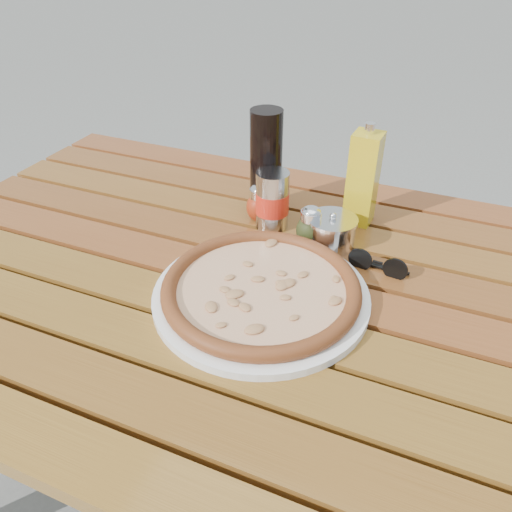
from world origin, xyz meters
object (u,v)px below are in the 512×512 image
at_px(table, 252,308).
at_px(oregano_shaker, 310,227).
at_px(olive_oil_cruet, 363,178).
at_px(dark_bottle, 266,163).
at_px(soda_can, 272,201).
at_px(sunglasses, 378,265).
at_px(pizza, 261,288).
at_px(pepper_shaker, 259,204).
at_px(parmesan_tin, 332,231).
at_px(plate, 261,295).

distance_m(table, oregano_shaker, 0.19).
xyz_separation_m(table, olive_oil_cruet, (0.13, 0.26, 0.17)).
bearing_deg(dark_bottle, table, -73.96).
xyz_separation_m(oregano_shaker, dark_bottle, (-0.13, 0.09, 0.07)).
bearing_deg(soda_can, sunglasses, -17.67).
relative_size(dark_bottle, soda_can, 1.83).
height_order(pizza, pepper_shaker, pepper_shaker).
relative_size(pizza, sunglasses, 3.94).
height_order(table, pepper_shaker, pepper_shaker).
distance_m(parmesan_tin, sunglasses, 0.12).
xyz_separation_m(pepper_shaker, parmesan_tin, (0.16, -0.03, -0.01)).
height_order(soda_can, olive_oil_cruet, olive_oil_cruet).
bearing_deg(plate, parmesan_tin, 73.12).
bearing_deg(sunglasses, pepper_shaker, 167.46).
relative_size(pepper_shaker, dark_bottle, 0.37).
xyz_separation_m(pepper_shaker, olive_oil_cruet, (0.19, 0.08, 0.06)).
relative_size(parmesan_tin, sunglasses, 0.90).
relative_size(pepper_shaker, sunglasses, 0.74).
bearing_deg(pepper_shaker, sunglasses, -18.08).
distance_m(pizza, dark_bottle, 0.31).
distance_m(soda_can, sunglasses, 0.25).
distance_m(table, olive_oil_cruet, 0.34).
xyz_separation_m(dark_bottle, parmesan_tin, (0.17, -0.08, -0.08)).
relative_size(pizza, olive_oil_cruet, 2.08).
height_order(pepper_shaker, oregano_shaker, same).
distance_m(oregano_shaker, sunglasses, 0.15).
xyz_separation_m(table, dark_bottle, (-0.07, 0.23, 0.19)).
relative_size(pizza, dark_bottle, 1.98).
relative_size(pizza, pepper_shaker, 5.32).
height_order(dark_bottle, sunglasses, dark_bottle).
relative_size(table, parmesan_tin, 14.12).
xyz_separation_m(pizza, soda_can, (-0.07, 0.22, 0.04)).
bearing_deg(olive_oil_cruet, table, -116.02).
xyz_separation_m(table, soda_can, (-0.03, 0.17, 0.13)).
height_order(oregano_shaker, sunglasses, oregano_shaker).
relative_size(oregano_shaker, dark_bottle, 0.37).
distance_m(oregano_shaker, parmesan_tin, 0.04).
relative_size(table, plate, 3.89).
distance_m(pizza, pepper_shaker, 0.26).
bearing_deg(table, oregano_shaker, 66.07).
height_order(plate, olive_oil_cruet, olive_oil_cruet).
relative_size(dark_bottle, olive_oil_cruet, 1.05).
bearing_deg(table, sunglasses, 26.03).
xyz_separation_m(plate, soda_can, (-0.07, 0.22, 0.05)).
distance_m(table, dark_bottle, 0.30).
bearing_deg(oregano_shaker, soda_can, 160.19).
xyz_separation_m(plate, oregano_shaker, (0.02, 0.19, 0.03)).
xyz_separation_m(plate, olive_oil_cruet, (0.09, 0.32, 0.09)).
xyz_separation_m(oregano_shaker, soda_can, (-0.09, 0.03, 0.02)).
height_order(olive_oil_cruet, sunglasses, olive_oil_cruet).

